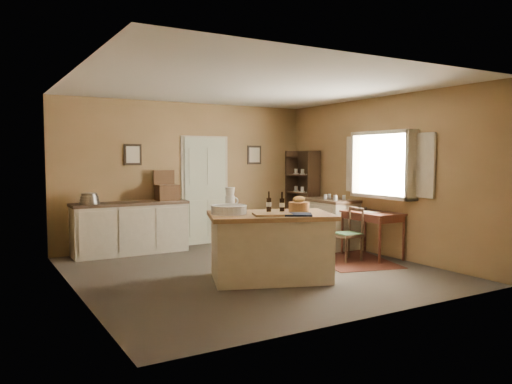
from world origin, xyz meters
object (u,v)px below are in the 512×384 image
at_px(sideboard, 131,226).
at_px(desk_chair, 347,235).
at_px(right_cabinet, 330,223).
at_px(shelving_unit, 304,195).
at_px(writing_desk, 372,217).
at_px(work_island, 269,244).

xyz_separation_m(sideboard, desk_chair, (2.85, -2.36, -0.06)).
xyz_separation_m(sideboard, right_cabinet, (3.39, -1.24, -0.02)).
bearing_deg(right_cabinet, desk_chair, -115.45).
relative_size(sideboard, desk_chair, 2.36).
xyz_separation_m(sideboard, shelving_unit, (3.53, -0.20, 0.42)).
bearing_deg(right_cabinet, shelving_unit, 81.88).
relative_size(right_cabinet, shelving_unit, 0.61).
height_order(sideboard, writing_desk, sideboard).
distance_m(work_island, shelving_unit, 3.54).
bearing_deg(right_cabinet, writing_desk, -89.99).
bearing_deg(work_island, desk_chair, 33.21).
xyz_separation_m(writing_desk, shelving_unit, (0.15, 2.16, 0.23)).
bearing_deg(sideboard, desk_chair, -39.65).
bearing_deg(writing_desk, shelving_unit, 86.07).
bearing_deg(shelving_unit, sideboard, 176.76).
bearing_deg(writing_desk, desk_chair, -179.39).
relative_size(work_island, desk_chair, 2.29).
distance_m(sideboard, desk_chair, 3.70).
relative_size(writing_desk, right_cabinet, 0.89).
bearing_deg(shelving_unit, desk_chair, -107.53).
bearing_deg(work_island, writing_desk, 30.36).
height_order(work_island, desk_chair, work_island).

